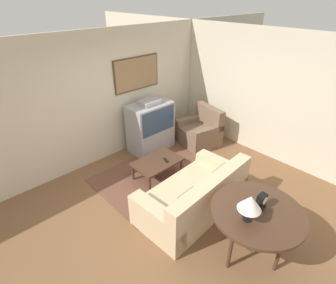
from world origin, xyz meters
The scene contains 12 objects.
ground_plane centered at (0.00, 0.00, 0.00)m, with size 12.00×12.00×0.00m, color brown.
wall_back centered at (0.01, 2.13, 1.36)m, with size 12.00×0.10×2.70m.
wall_right centered at (2.63, 0.00, 1.35)m, with size 0.06×12.00×2.70m.
area_rug centered at (0.38, 0.78, 0.01)m, with size 2.54×1.75×0.01m.
tv centered at (0.87, 1.68, 0.58)m, with size 1.00×0.59×1.23m.
couch centered at (0.09, -0.39, 0.29)m, with size 1.96×1.10×0.83m.
armchair centered at (1.92, 1.07, 0.30)m, with size 0.97×1.03×0.90m.
coffee_table centered at (0.25, 0.73, 0.35)m, with size 0.93×0.61×0.39m.
console_table centered at (0.05, -1.50, 0.73)m, with size 1.22×1.22×0.79m.
table_lamp centered at (-0.18, -1.48, 1.07)m, with size 0.29×0.29×0.38m.
mantel_clock centered at (0.13, -1.48, 0.90)m, with size 0.13×0.10×0.21m.
remote centered at (0.38, 0.63, 0.40)m, with size 0.09×0.17×0.02m.
Camera 1 is at (-2.52, -2.52, 3.28)m, focal length 28.00 mm.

